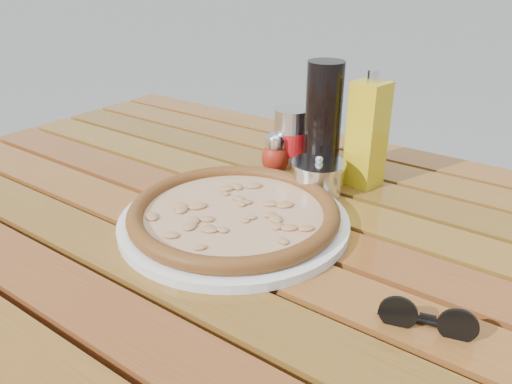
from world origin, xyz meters
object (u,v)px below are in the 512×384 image
Objects in this scene: soda_can at (291,140)px; plate at (234,221)px; dark_bottle at (323,123)px; table at (249,252)px; pizza at (234,212)px; pepper_shaker at (275,154)px; oregano_shaker at (317,157)px; olive_oil_cruet at (367,134)px; parmesan_tin at (318,177)px; sunglasses at (427,319)px.

plate is at bearing -77.92° from soda_can.
table is at bearing -97.65° from dark_bottle.
plate is 3.00× the size of soda_can.
pizza is 0.22m from pepper_shaker.
oregano_shaker is 0.11m from olive_oil_cruet.
oregano_shaker reaches higher than parmesan_tin.
parmesan_tin reaches higher than pizza.
pepper_shaker is 0.08m from oregano_shaker.
pepper_shaker is at bearing 163.52° from parmesan_tin.
sunglasses reaches higher than table.
olive_oil_cruet reaches higher than table.
dark_bottle is 0.44m from sunglasses.
dark_bottle reaches higher than plate.
oregano_shaker is at bearing 154.66° from dark_bottle.
plate reaches higher than table.
olive_oil_cruet reaches higher than pepper_shaker.
table is at bearing -70.44° from pepper_shaker.
sunglasses is (0.39, -0.28, -0.02)m from pepper_shaker.
pizza is 3.30× the size of soda_can.
soda_can is at bearing 145.20° from parmesan_tin.
pepper_shaker is at bearing -162.88° from dark_bottle.
soda_can is (-0.05, 0.20, 0.13)m from table.
table is at bearing -93.96° from oregano_shaker.
soda_can is at bearing 171.39° from dark_bottle.
parmesan_tin is at bearing -34.80° from soda_can.
dark_bottle is 1.05× the size of olive_oil_cruet.
parmesan_tin is at bearing 123.01° from sunglasses.
oregano_shaker is (0.01, 0.24, 0.02)m from pizza.
pepper_shaker is 0.68× the size of soda_can.
olive_oil_cruet reaches higher than plate.
dark_bottle is at bearing -25.34° from oregano_shaker.
pepper_shaker is 0.75× the size of sunglasses.
dark_bottle reaches higher than pepper_shaker.
plate is 0.91× the size of pizza.
olive_oil_cruet reaches higher than pizza.
pizza is 0.19m from parmesan_tin.
table is 12.80× the size of sunglasses.
pepper_shaker is at bearing 106.90° from pizza.
oregano_shaker reaches higher than pizza.
table is 0.18m from parmesan_tin.
pepper_shaker is (-0.06, 0.17, 0.11)m from table.
pepper_shaker is (-0.06, 0.21, 0.02)m from pizza.
parmesan_tin is 0.93× the size of sunglasses.
pizza is 1.88× the size of olive_oil_cruet.
dark_bottle reaches higher than olive_oil_cruet.
olive_oil_cruet is (0.08, 0.03, -0.01)m from dark_bottle.
pepper_shaker is (-0.06, 0.21, 0.03)m from plate.
oregano_shaker is 0.75× the size of sunglasses.
soda_can reaches higher than plate.
parmesan_tin is 0.37m from sunglasses.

